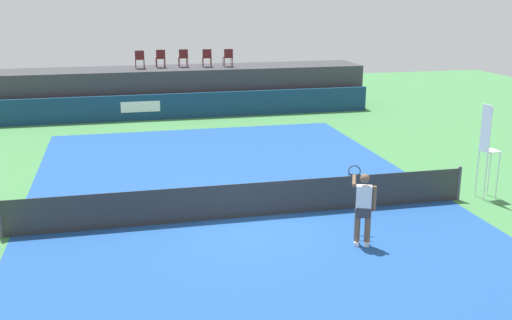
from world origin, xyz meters
The scene contains 14 objects.
ground_plane centered at (0.00, 3.00, 0.00)m, with size 48.00×48.00×0.00m, color #3D7A42.
court_inner centered at (0.00, 0.00, 0.00)m, with size 12.00×22.00×0.00m, color #1C478C.
sponsor_wall centered at (-0.01, 13.50, 0.60)m, with size 18.00×0.22×1.20m.
spectator_platform centered at (0.00, 15.30, 1.10)m, with size 18.00×2.80×2.20m, color #38383D.
spectator_chair_far_left centered at (-2.07, 15.21, 2.69)m, with size 0.44×0.44×0.89m.
spectator_chair_left centered at (-1.06, 15.38, 2.69)m, with size 0.45×0.45×0.89m.
spectator_chair_center centered at (0.06, 15.38, 2.69)m, with size 0.45×0.45×0.89m.
spectator_chair_right centered at (1.21, 15.18, 2.69)m, with size 0.47×0.47×0.89m.
spectator_chair_far_right centered at (2.25, 15.04, 2.69)m, with size 0.44×0.44×0.89m.
umpire_chair centered at (6.98, 0.00, 1.59)m, with size 0.45×0.45×2.76m.
tennis_net centered at (0.00, 0.00, 0.47)m, with size 12.40×0.02×0.95m, color #2D2D2D.
net_post_far centered at (6.20, 0.00, 0.50)m, with size 0.10×0.10×1.00m, color #4C4C51.
tennis_player centered at (2.24, -2.38, 0.96)m, with size 0.58×1.26×1.77m.
tennis_ball centered at (1.61, 1.97, 0.04)m, with size 0.07×0.07×0.07m, color #D8EA33.
Camera 1 is at (-3.21, -14.78, 5.80)m, focal length 42.37 mm.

